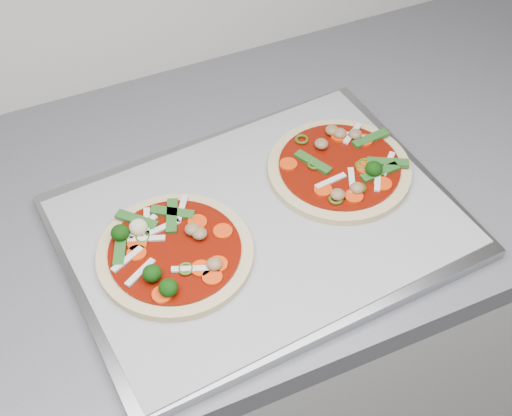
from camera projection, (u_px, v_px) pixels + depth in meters
name	position (u px, v px, depth m)	size (l,w,h in m)	color
baking_tray	(261.00, 226.00, 0.95)	(0.51, 0.38, 0.02)	#95969A
parchment	(261.00, 222.00, 0.94)	(0.49, 0.36, 0.00)	#9B9BA0
pizza_left	(173.00, 252.00, 0.90)	(0.21, 0.21, 0.03)	tan
pizza_right	(341.00, 168.00, 1.00)	(0.26, 0.26, 0.03)	tan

